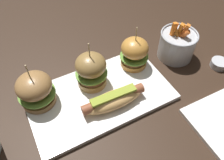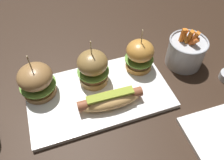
{
  "view_description": "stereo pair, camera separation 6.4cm",
  "coord_description": "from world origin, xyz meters",
  "px_view_note": "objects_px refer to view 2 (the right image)",
  "views": [
    {
      "loc": [
        -0.15,
        -0.37,
        0.54
      ],
      "look_at": [
        0.04,
        0.0,
        0.05
      ],
      "focal_mm": 36.35,
      "sensor_mm": 36.0,
      "label": 1
    },
    {
      "loc": [
        -0.1,
        -0.39,
        0.54
      ],
      "look_at": [
        0.04,
        0.0,
        0.05
      ],
      "focal_mm": 36.35,
      "sensor_mm": 36.0,
      "label": 2
    }
  ],
  "objects_px": {
    "slider_left": "(36,81)",
    "fries_bucket": "(186,52)",
    "platter_main": "(99,94)",
    "hot_dog": "(110,99)",
    "slider_right": "(140,55)",
    "slider_center": "(94,68)"
  },
  "relations": [
    {
      "from": "slider_left",
      "to": "slider_right",
      "type": "distance_m",
      "value": 0.31
    },
    {
      "from": "slider_left",
      "to": "slider_right",
      "type": "bearing_deg",
      "value": 0.11
    },
    {
      "from": "hot_dog",
      "to": "slider_right",
      "type": "height_order",
      "value": "slider_right"
    },
    {
      "from": "hot_dog",
      "to": "slider_right",
      "type": "relative_size",
      "value": 1.27
    },
    {
      "from": "slider_left",
      "to": "fries_bucket",
      "type": "height_order",
      "value": "slider_left"
    },
    {
      "from": "platter_main",
      "to": "fries_bucket",
      "type": "distance_m",
      "value": 0.31
    },
    {
      "from": "platter_main",
      "to": "slider_left",
      "type": "relative_size",
      "value": 2.86
    },
    {
      "from": "fries_bucket",
      "to": "hot_dog",
      "type": "bearing_deg",
      "value": -162.43
    },
    {
      "from": "slider_center",
      "to": "fries_bucket",
      "type": "distance_m",
      "value": 0.3
    },
    {
      "from": "slider_left",
      "to": "slider_right",
      "type": "height_order",
      "value": "same"
    },
    {
      "from": "slider_right",
      "to": "slider_center",
      "type": "bearing_deg",
      "value": -176.42
    },
    {
      "from": "hot_dog",
      "to": "slider_center",
      "type": "xyz_separation_m",
      "value": [
        -0.02,
        0.1,
        0.03
      ]
    },
    {
      "from": "slider_right",
      "to": "hot_dog",
      "type": "bearing_deg",
      "value": -140.35
    },
    {
      "from": "slider_left",
      "to": "fries_bucket",
      "type": "distance_m",
      "value": 0.47
    },
    {
      "from": "platter_main",
      "to": "hot_dog",
      "type": "bearing_deg",
      "value": -69.83
    },
    {
      "from": "slider_left",
      "to": "fries_bucket",
      "type": "xyz_separation_m",
      "value": [
        0.47,
        -0.02,
        -0.02
      ]
    },
    {
      "from": "slider_right",
      "to": "fries_bucket",
      "type": "height_order",
      "value": "slider_right"
    },
    {
      "from": "slider_right",
      "to": "fries_bucket",
      "type": "distance_m",
      "value": 0.16
    },
    {
      "from": "hot_dog",
      "to": "slider_center",
      "type": "distance_m",
      "value": 0.11
    },
    {
      "from": "platter_main",
      "to": "fries_bucket",
      "type": "height_order",
      "value": "fries_bucket"
    },
    {
      "from": "platter_main",
      "to": "slider_right",
      "type": "height_order",
      "value": "slider_right"
    },
    {
      "from": "platter_main",
      "to": "slider_left",
      "type": "bearing_deg",
      "value": 159.94
    }
  ]
}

